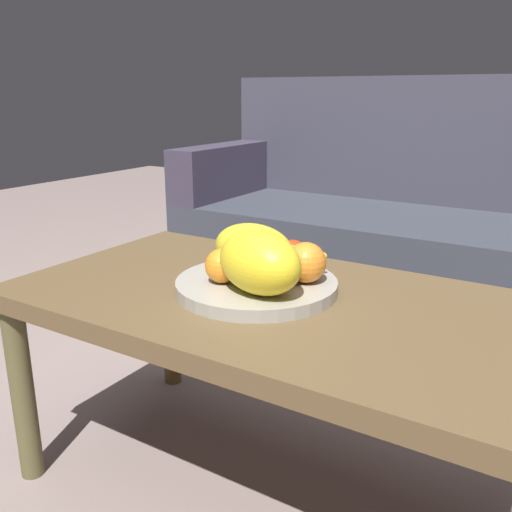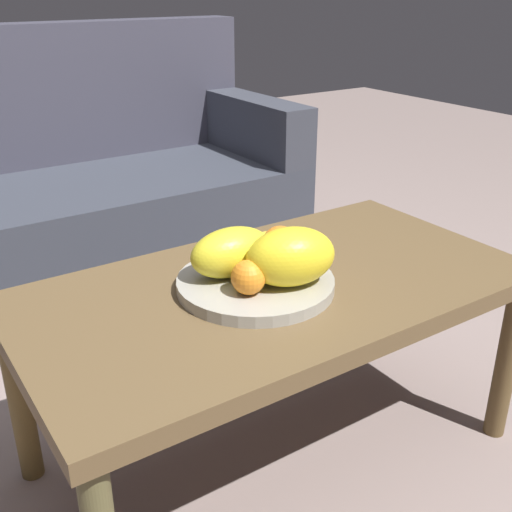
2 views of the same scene
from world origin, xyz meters
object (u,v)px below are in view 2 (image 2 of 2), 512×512
Objects in this scene: coffee_table at (276,304)px; orange_left at (280,244)px; orange_front at (248,277)px; melon_large_front at (231,252)px; melon_smaller_beside at (291,257)px; apple_front at (244,245)px; banana_bunch at (247,250)px; fruit_bowl at (256,284)px; couch at (57,205)px.

orange_left reaches higher than coffee_table.
orange_left reaches higher than orange_front.
melon_smaller_beside is (0.08, -0.10, 0.01)m from melon_large_front.
melon_smaller_beside is at bearing -97.89° from coffee_table.
apple_front reaches higher than banana_bunch.
orange_front is (-0.05, -0.05, 0.05)m from fruit_bowl.
orange_left is at bearing -28.40° from banana_bunch.
fruit_bowl is 0.11m from orange_left.
apple_front is at bearing 38.60° from melon_large_front.
banana_bunch is (0.03, 0.08, 0.04)m from fruit_bowl.
fruit_bowl is 4.03× the size of orange_left.
melon_large_front is 0.07m from banana_bunch.
orange_front is 1.04× the size of apple_front.
fruit_bowl is 0.10m from melon_smaller_beside.
melon_large_front reaches higher than apple_front.
couch is at bearing 91.36° from melon_large_front.
banana_bunch is at bearing 29.37° from melon_large_front.
banana_bunch is (-0.03, 0.07, 0.11)m from coffee_table.
coffee_table is at bearing 25.77° from orange_front.
melon_large_front is 0.09m from orange_front.
fruit_bowl reaches higher than coffee_table.
apple_front reaches higher than coffee_table.
orange_front is 0.14m from banana_bunch.
couch reaches higher than banana_bunch.
orange_front is (0.01, -1.23, 0.21)m from couch.
melon_large_front is at bearing 179.43° from orange_left.
orange_left is at bearing -0.57° from melon_large_front.
melon_smaller_beside reaches higher than melon_large_front.
melon_large_front is at bearing 127.86° from fruit_bowl.
couch is 9.81× the size of banana_bunch.
orange_left is (0.12, -0.00, -0.01)m from melon_large_front.
coffee_table is 0.16m from orange_front.
melon_smaller_beside is 0.16m from apple_front.
melon_smaller_beside is 2.64× the size of orange_front.
melon_large_front is (-0.08, 0.04, 0.13)m from coffee_table.
melon_smaller_beside reaches higher than orange_left.
couch is at bearing 92.89° from fruit_bowl.
banana_bunch is (0.09, -1.11, 0.20)m from couch.
orange_front is at bearing -154.23° from coffee_table.
couch is 1.25m from orange_front.
apple_front is (0.06, 0.05, -0.02)m from melon_large_front.
orange_left is (0.04, 0.04, 0.12)m from coffee_table.
melon_large_front is 2.73× the size of apple_front.
coffee_table is at bearing -77.69° from apple_front.
coffee_table is 0.15m from melon_smaller_beside.
fruit_bowl is at bearing 126.81° from melon_smaller_beside.
banana_bunch reaches higher than coffee_table.
coffee_table is 6.03× the size of melon_large_front.
coffee_table is at bearing 2.27° from fruit_bowl.
apple_front is 0.02m from banana_bunch.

